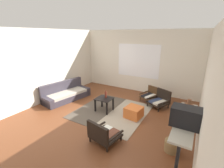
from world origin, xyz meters
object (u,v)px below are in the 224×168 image
clay_vase (188,108)px  wicker_basket (171,146)px  couch (66,94)px  armchair_corner (160,100)px  glass_bottle (106,95)px  coffee_table (104,101)px  crt_television (185,117)px  console_shelf (185,123)px  ottoman_orange (134,112)px  armchair_by_window (150,95)px  armchair_striped_foreground (103,134)px

clay_vase → wicker_basket: bearing=-114.3°
couch → armchair_corner: couch is taller
clay_vase → glass_bottle: bearing=168.1°
armchair_corner → glass_bottle: (-1.54, -1.17, 0.29)m
coffee_table → crt_television: crt_television is taller
couch → console_shelf: size_ratio=1.09×
clay_vase → wicker_basket: (-0.19, -0.43, -0.79)m
armchair_corner → clay_vase: (0.98, -1.70, 0.65)m
armchair_corner → clay_vase: bearing=-60.0°
crt_television → wicker_basket: (-0.19, 0.17, -0.87)m
couch → wicker_basket: size_ratio=6.39×
console_shelf → ottoman_orange: bearing=149.5°
couch → coffee_table: bearing=-2.1°
glass_bottle → wicker_basket: (2.33, -0.96, -0.43)m
ottoman_orange → clay_vase: clay_vase is taller
ottoman_orange → glass_bottle: size_ratio=1.90×
console_shelf → coffee_table: bearing=162.8°
ottoman_orange → clay_vase: bearing=-19.8°
couch → armchair_by_window: (2.98, 1.54, 0.04)m
armchair_striped_foreground → wicker_basket: size_ratio=2.41×
glass_bottle → armchair_by_window: bearing=54.5°
coffee_table → armchair_by_window: armchair_by_window is taller
coffee_table → armchair_striped_foreground: armchair_striped_foreground is taller
armchair_striped_foreground → armchair_corner: (0.67, 2.66, 0.03)m
crt_television → clay_vase: crt_television is taller
ottoman_orange → glass_bottle: bearing=-179.5°
clay_vase → glass_bottle: (-2.53, 0.53, -0.36)m
couch → glass_bottle: bearing=0.5°
couch → armchair_corner: 3.63m
armchair_striped_foreground → armchair_corner: 2.75m
coffee_table → armchair_by_window: 1.96m
coffee_table → glass_bottle: size_ratio=2.14×
armchair_by_window → console_shelf: console_shelf is taller
coffee_table → armchair_corner: (1.55, 1.26, -0.08)m
armchair_by_window → ottoman_orange: (-0.06, -1.52, -0.08)m
couch → console_shelf: console_shelf is taller
console_shelf → wicker_basket: console_shelf is taller
crt_television → wicker_basket: bearing=137.4°
console_shelf → crt_television: 0.38m
coffee_table → glass_bottle: 0.23m
couch → armchair_corner: bearing=19.2°
console_shelf → clay_vase: 0.40m
ottoman_orange → wicker_basket: ottoman_orange is taller
ottoman_orange → wicker_basket: bearing=-36.4°
wicker_basket → console_shelf: bearing=23.0°
armchair_striped_foreground → console_shelf: size_ratio=0.41×
couch → coffee_table: couch is taller
armchair_by_window → armchair_corner: (0.45, -0.35, 0.02)m
ottoman_orange → glass_bottle: (-1.03, -0.01, 0.39)m
glass_bottle → crt_television: bearing=-24.1°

